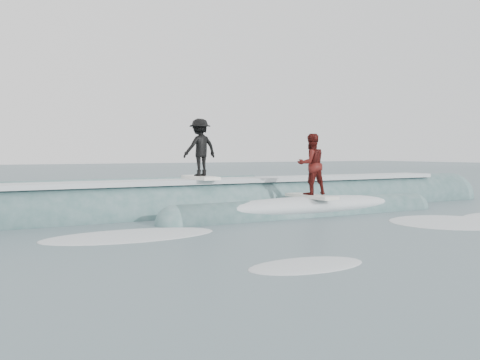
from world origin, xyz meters
TOP-DOWN VIEW (x-y plane):
  - ground at (0.00, 0.00)m, footprint 160.00×160.00m
  - breaking_wave at (0.29, 4.04)m, footprint 23.83×3.82m
  - surfer_black at (-0.91, 4.40)m, footprint 1.29×2.02m
  - surfer_red at (1.86, 2.20)m, footprint 1.00×2.02m
  - whitewater at (0.43, -0.78)m, footprint 17.88×6.72m
  - far_swells at (0.18, 17.65)m, footprint 38.34×8.65m

SIDE VIEW (x-z plane):
  - ground at x=0.00m, z-range 0.00..0.00m
  - whitewater at x=0.43m, z-range -0.05..0.05m
  - far_swells at x=0.18m, z-range -0.40..0.40m
  - breaking_wave at x=0.29m, z-range -1.00..1.08m
  - surfer_red at x=1.86m, z-range 0.52..2.52m
  - surfer_black at x=-0.91m, z-range 1.09..3.03m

